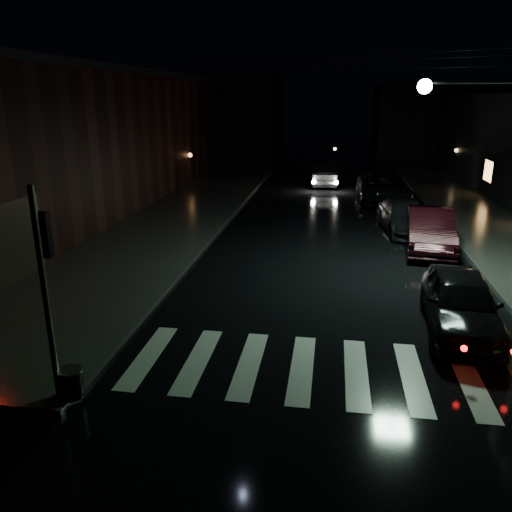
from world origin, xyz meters
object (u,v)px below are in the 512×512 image
at_px(parked_car_b, 430,230).
at_px(parked_car_d, 383,188).
at_px(parked_car_a, 461,302).
at_px(oncoming_car, 324,174).
at_px(parked_car_c, 404,216).

distance_m(parked_car_b, parked_car_d, 9.38).
xyz_separation_m(parked_car_a, oncoming_car, (-3.99, 21.82, 0.01)).
relative_size(parked_car_a, oncoming_car, 0.95).
height_order(parked_car_a, oncoming_car, oncoming_car).
xyz_separation_m(parked_car_c, oncoming_car, (-3.83, 11.76, 0.07)).
xyz_separation_m(parked_car_a, parked_car_c, (-0.16, 10.06, -0.06)).
bearing_deg(parked_car_d, parked_car_c, -87.45).
relative_size(parked_car_c, oncoming_car, 1.03).
distance_m(parked_car_d, oncoming_car, 6.24).
bearing_deg(parked_car_d, parked_car_b, -84.60).
xyz_separation_m(parked_car_b, parked_car_d, (-0.98, 9.32, 0.03)).
distance_m(parked_car_a, parked_car_d, 16.65).
bearing_deg(parked_car_b, oncoming_car, 113.04).
distance_m(parked_car_c, parked_car_d, 6.59).
bearing_deg(parked_car_c, parked_car_b, -83.55).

